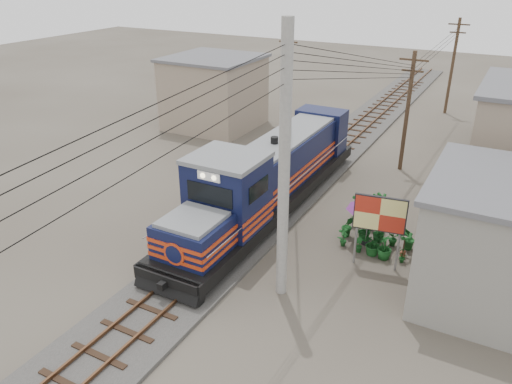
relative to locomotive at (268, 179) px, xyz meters
The scene contains 14 objects.
ground 5.54m from the locomotive, 90.00° to the right, with size 120.00×120.00×0.00m, color #473F35.
ballast 5.06m from the locomotive, 90.00° to the left, with size 3.60×70.00×0.16m, color #595651.
track 5.00m from the locomotive, 90.00° to the left, with size 1.15×70.00×0.12m.
locomotive is the anchor object (origin of this frame).
utility_pole_main 7.45m from the locomotive, 58.63° to the right, with size 0.40×0.40×10.00m.
wooden_pole_mid 10.03m from the locomotive, 62.81° to the left, with size 1.60×0.24×7.00m.
wooden_pole_far 23.36m from the locomotive, 78.09° to the left, with size 1.60×0.24×7.50m.
wooden_pole_left 13.83m from the locomotive, 111.40° to the left, with size 1.60×0.24×7.00m.
power_lines 6.63m from the locomotive, 92.49° to the left, with size 9.65×19.00×3.30m.
shophouse_left 14.71m from the locomotive, 132.91° to the left, with size 6.30×6.30×5.20m.
billboard 6.61m from the locomotive, 21.12° to the right, with size 2.06×0.44×3.19m.
market_umbrella 5.35m from the locomotive, ahead, with size 2.58×2.58×2.21m.
vendor 7.93m from the locomotive, ahead, with size 0.65×0.43×1.79m, color black.
plant_nursery 5.76m from the locomotive, ahead, with size 3.38×2.96×1.13m.
Camera 1 is at (10.10, -14.76, 11.52)m, focal length 35.00 mm.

